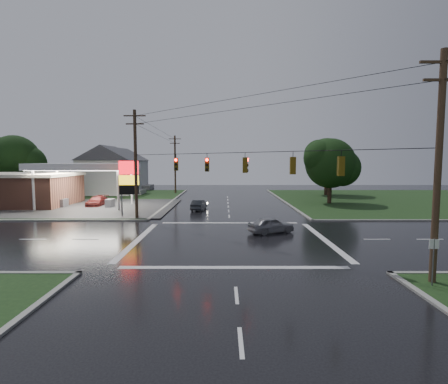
{
  "coord_description": "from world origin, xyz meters",
  "views": [
    {
      "loc": [
        -0.54,
        -25.9,
        5.89
      ],
      "look_at": [
        -0.56,
        6.61,
        3.0
      ],
      "focal_mm": 28.0,
      "sensor_mm": 36.0,
      "label": 1
    }
  ],
  "objects_px": {
    "house_near": "(109,169)",
    "car_crossing": "(271,225)",
    "tree_nw_behind": "(16,159)",
    "tree_ne_near": "(331,163)",
    "house_far": "(123,168)",
    "car_pump": "(97,201)",
    "tree_ne_far": "(328,159)",
    "gas_station": "(33,187)",
    "utility_pole_n": "(175,163)",
    "car_north": "(199,205)",
    "utility_pole_se": "(438,165)",
    "utility_pole_nw": "(136,163)",
    "pylon_sign": "(129,179)"
  },
  "relations": [
    {
      "from": "car_crossing",
      "to": "car_pump",
      "type": "relative_size",
      "value": 0.86
    },
    {
      "from": "tree_ne_far",
      "to": "utility_pole_n",
      "type": "bearing_deg",
      "value": 171.45
    },
    {
      "from": "utility_pole_n",
      "to": "tree_nw_behind",
      "type": "distance_m",
      "value": 25.63
    },
    {
      "from": "house_near",
      "to": "house_far",
      "type": "relative_size",
      "value": 1.0
    },
    {
      "from": "house_near",
      "to": "car_pump",
      "type": "xyz_separation_m",
      "value": [
        3.71,
        -16.38,
        -3.75
      ]
    },
    {
      "from": "car_crossing",
      "to": "tree_nw_behind",
      "type": "bearing_deg",
      "value": 29.93
    },
    {
      "from": "gas_station",
      "to": "tree_ne_far",
      "type": "relative_size",
      "value": 2.67
    },
    {
      "from": "utility_pole_n",
      "to": "tree_nw_behind",
      "type": "relative_size",
      "value": 1.05
    },
    {
      "from": "utility_pole_n",
      "to": "tree_nw_behind",
      "type": "xyz_separation_m",
      "value": [
        -24.34,
        -8.01,
        0.71
      ]
    },
    {
      "from": "tree_nw_behind",
      "to": "car_pump",
      "type": "height_order",
      "value": "tree_nw_behind"
    },
    {
      "from": "tree_ne_near",
      "to": "gas_station",
      "type": "bearing_deg",
      "value": -176.7
    },
    {
      "from": "tree_ne_near",
      "to": "car_pump",
      "type": "height_order",
      "value": "tree_ne_near"
    },
    {
      "from": "tree_ne_near",
      "to": "tree_ne_far",
      "type": "height_order",
      "value": "tree_ne_far"
    },
    {
      "from": "house_near",
      "to": "tree_ne_far",
      "type": "distance_m",
      "value": 38.19
    },
    {
      "from": "tree_ne_near",
      "to": "car_north",
      "type": "relative_size",
      "value": 2.38
    },
    {
      "from": "house_far",
      "to": "tree_ne_near",
      "type": "relative_size",
      "value": 1.23
    },
    {
      "from": "house_near",
      "to": "car_north",
      "type": "bearing_deg",
      "value": -49.39
    },
    {
      "from": "tree_ne_near",
      "to": "tree_ne_far",
      "type": "distance_m",
      "value": 12.39
    },
    {
      "from": "car_crossing",
      "to": "house_far",
      "type": "bearing_deg",
      "value": 5.52
    },
    {
      "from": "tree_ne_near",
      "to": "pylon_sign",
      "type": "bearing_deg",
      "value": -154.99
    },
    {
      "from": "utility_pole_n",
      "to": "house_far",
      "type": "bearing_deg",
      "value": 141.23
    },
    {
      "from": "house_near",
      "to": "car_pump",
      "type": "relative_size",
      "value": 2.46
    },
    {
      "from": "house_near",
      "to": "tree_nw_behind",
      "type": "distance_m",
      "value": 14.33
    },
    {
      "from": "tree_nw_behind",
      "to": "utility_pole_n",
      "type": "bearing_deg",
      "value": 18.21
    },
    {
      "from": "car_crossing",
      "to": "car_pump",
      "type": "bearing_deg",
      "value": 26.57
    },
    {
      "from": "utility_pole_n",
      "to": "gas_station",
      "type": "bearing_deg",
      "value": -131.47
    },
    {
      "from": "tree_ne_near",
      "to": "tree_ne_far",
      "type": "xyz_separation_m",
      "value": [
        3.01,
        12.0,
        0.62
      ]
    },
    {
      "from": "pylon_sign",
      "to": "tree_ne_far",
      "type": "bearing_deg",
      "value": 40.35
    },
    {
      "from": "utility_pole_se",
      "to": "tree_ne_near",
      "type": "bearing_deg",
      "value": 81.62
    },
    {
      "from": "tree_nw_behind",
      "to": "tree_ne_near",
      "type": "relative_size",
      "value": 1.11
    },
    {
      "from": "utility_pole_n",
      "to": "pylon_sign",
      "type": "bearing_deg",
      "value": -92.08
    },
    {
      "from": "utility_pole_se",
      "to": "car_pump",
      "type": "distance_m",
      "value": 39.86
    },
    {
      "from": "utility_pole_n",
      "to": "house_far",
      "type": "height_order",
      "value": "utility_pole_n"
    },
    {
      "from": "utility_pole_se",
      "to": "utility_pole_n",
      "type": "xyz_separation_m",
      "value": [
        -19.0,
        47.5,
        -0.25
      ]
    },
    {
      "from": "utility_pole_se",
      "to": "utility_pole_n",
      "type": "distance_m",
      "value": 51.16
    },
    {
      "from": "utility_pole_nw",
      "to": "car_north",
      "type": "height_order",
      "value": "utility_pole_nw"
    },
    {
      "from": "utility_pole_se",
      "to": "car_pump",
      "type": "height_order",
      "value": "utility_pole_se"
    },
    {
      "from": "utility_pole_nw",
      "to": "tree_nw_behind",
      "type": "height_order",
      "value": "utility_pole_nw"
    },
    {
      "from": "utility_pole_nw",
      "to": "car_pump",
      "type": "distance_m",
      "value": 13.71
    },
    {
      "from": "utility_pole_nw",
      "to": "tree_ne_near",
      "type": "relative_size",
      "value": 1.22
    },
    {
      "from": "tree_ne_near",
      "to": "car_crossing",
      "type": "xyz_separation_m",
      "value": [
        -10.83,
        -19.61,
        -4.9
      ]
    },
    {
      "from": "tree_nw_behind",
      "to": "tree_ne_near",
      "type": "xyz_separation_m",
      "value": [
        47.98,
        -8.0,
        -0.62
      ]
    },
    {
      "from": "utility_pole_n",
      "to": "car_north",
      "type": "bearing_deg",
      "value": -75.1
    },
    {
      "from": "tree_ne_near",
      "to": "car_north",
      "type": "xyz_separation_m",
      "value": [
        -17.72,
        -6.26,
        -4.94
      ]
    },
    {
      "from": "utility_pole_n",
      "to": "house_near",
      "type": "distance_m",
      "value": 11.67
    },
    {
      "from": "pylon_sign",
      "to": "car_north",
      "type": "bearing_deg",
      "value": 37.11
    },
    {
      "from": "utility_pole_nw",
      "to": "house_far",
      "type": "relative_size",
      "value": 1.0
    },
    {
      "from": "tree_ne_near",
      "to": "car_crossing",
      "type": "height_order",
      "value": "tree_ne_near"
    },
    {
      "from": "gas_station",
      "to": "utility_pole_n",
      "type": "distance_m",
      "value": 24.6
    },
    {
      "from": "house_near",
      "to": "car_crossing",
      "type": "height_order",
      "value": "house_near"
    }
  ]
}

